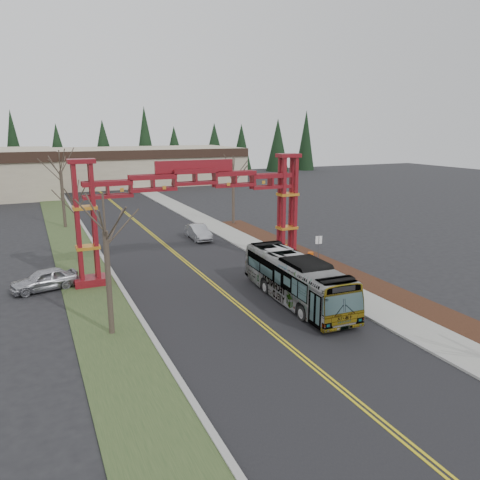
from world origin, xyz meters
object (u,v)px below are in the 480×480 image
gateway_arch (195,195)px  bare_tree_median_far (61,171)px  transit_bus (296,279)px  barrel_mid (284,250)px  street_sign (319,244)px  bare_tree_median_near (105,232)px  parked_car_near_a (44,280)px  bare_tree_median_mid (76,203)px  retail_building_east (142,165)px  bare_tree_right_far (233,175)px  barrel_south (310,257)px  barrel_north (291,245)px  silver_sedan (198,232)px

gateway_arch → bare_tree_median_far: size_ratio=2.12×
gateway_arch → transit_bus: (3.62, -8.84, -4.47)m
barrel_mid → street_sign: bearing=-75.8°
bare_tree_median_near → street_sign: bearing=20.6°
bare_tree_median_near → parked_car_near_a: bearing=108.1°
bare_tree_median_mid → retail_building_east: bearing=72.0°
bare_tree_median_near → bare_tree_right_far: bearing=53.9°
parked_car_near_a → bare_tree_right_far: 26.56m
parked_car_near_a → street_sign: size_ratio=1.86×
bare_tree_right_far → barrel_south: 18.18m
gateway_arch → barrel_south: bearing=-10.0°
barrel_south → barrel_north: bearing=81.7°
street_sign → barrel_south: (-0.33, 0.62, -1.26)m
gateway_arch → bare_tree_median_near: size_ratio=2.36×
transit_bus → bare_tree_right_far: 25.76m
barrel_mid → barrel_north: (1.26, 1.05, 0.04)m
bare_tree_median_mid → barrel_south: 19.69m
transit_bus → silver_sedan: size_ratio=2.42×
barrel_mid → transit_bus: bearing=-116.1°
transit_bus → street_sign: size_ratio=4.57×
retail_building_east → barrel_south: size_ratio=41.54×
gateway_arch → bare_tree_median_far: 23.17m
barrel_south → barrel_north: barrel_north is taller
parked_car_near_a → barrel_south: 20.46m
barrel_south → barrel_mid: 3.27m
transit_bus → parked_car_near_a: 17.24m
silver_sedan → barrel_mid: bearing=-58.6°
bare_tree_median_mid → barrel_north: 18.93m
street_sign → barrel_mid: (-0.97, 3.83, -1.27)m
transit_bus → barrel_south: (5.75, 7.20, -1.06)m
gateway_arch → barrel_north: gateway_arch is taller
transit_bus → bare_tree_median_far: size_ratio=1.27×
retail_building_east → bare_tree_median_near: 73.13m
gateway_arch → silver_sedan: (3.72, 10.16, -5.24)m
retail_building_east → barrel_south: (-0.63, -63.60, -3.05)m
bare_tree_median_far → barrel_mid: 26.86m
parked_car_near_a → retail_building_east: bearing=149.6°
barrel_north → parked_car_near_a: bearing=-173.6°
retail_building_east → transit_bus: retail_building_east is taller
silver_sedan → street_sign: (5.98, -12.43, 0.97)m
transit_bus → barrel_north: transit_bus is taller
retail_building_east → barrel_mid: retail_building_east is taller
retail_building_east → street_sign: 64.24m
transit_bus → bare_tree_median_mid: 19.53m
silver_sedan → bare_tree_right_far: bare_tree_right_far is taller
retail_building_east → barrel_north: 59.42m
gateway_arch → transit_bus: gateway_arch is taller
bare_tree_median_near → barrel_mid: 20.42m
barrel_mid → silver_sedan: bearing=120.2°
bare_tree_median_near → barrel_mid: (16.73, 10.46, -5.25)m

